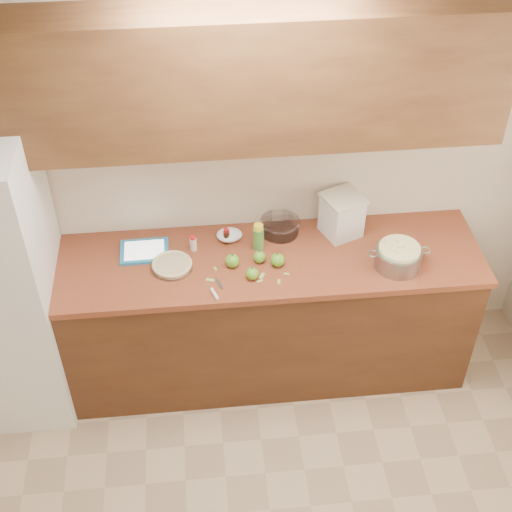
{
  "coord_description": "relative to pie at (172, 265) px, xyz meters",
  "views": [
    {
      "loc": [
        -0.28,
        -1.53,
        3.58
      ],
      "look_at": [
        0.02,
        1.43,
        0.98
      ],
      "focal_mm": 50.0,
      "sensor_mm": 36.0,
      "label": 1
    }
  ],
  "objects": [
    {
      "name": "peel_d",
      "position": [
        0.49,
        -0.12,
        -0.02
      ],
      "size": [
        0.04,
        0.05,
        0.0
      ],
      "primitive_type": "cube",
      "rotation": [
        0.0,
        0.0,
        1.08
      ],
      "color": "#86BD5C",
      "rests_on": "counter_run"
    },
    {
      "name": "lemon_bottle",
      "position": [
        0.49,
        0.12,
        0.06
      ],
      "size": [
        0.06,
        0.06,
        0.17
      ],
      "rotation": [
        0.0,
        0.0,
        -0.34
      ],
      "color": "#4C8C38",
      "rests_on": "counter_run"
    },
    {
      "name": "apple_extra",
      "position": [
        0.59,
        -0.04,
        0.02
      ],
      "size": [
        0.08,
        0.08,
        0.09
      ],
      "color": "#579921",
      "rests_on": "counter_run"
    },
    {
      "name": "cinnamon_shaker",
      "position": [
        0.12,
        0.14,
        0.03
      ],
      "size": [
        0.04,
        0.04,
        0.1
      ],
      "rotation": [
        0.0,
        0.0,
        -0.4
      ],
      "color": "beige",
      "rests_on": "counter_run"
    },
    {
      "name": "flour_canister",
      "position": [
        0.99,
        0.21,
        0.11
      ],
      "size": [
        0.28,
        0.28,
        0.26
      ],
      "rotation": [
        0.0,
        0.0,
        0.39
      ],
      "color": "silver",
      "rests_on": "counter_run"
    },
    {
      "name": "apple_front",
      "position": [
        0.43,
        -0.13,
        0.02
      ],
      "size": [
        0.07,
        0.07,
        0.08
      ],
      "color": "#579921",
      "rests_on": "counter_run"
    },
    {
      "name": "pie",
      "position": [
        0.0,
        0.0,
        0.0
      ],
      "size": [
        0.23,
        0.23,
        0.04
      ],
      "rotation": [
        0.0,
        0.0,
        -0.29
      ],
      "color": "silver",
      "rests_on": "counter_run"
    },
    {
      "name": "paring_knife",
      "position": [
        0.23,
        -0.23,
        -0.01
      ],
      "size": [
        0.07,
        0.18,
        0.02
      ],
      "rotation": [
        0.0,
        0.0,
        0.32
      ],
      "color": "gray",
      "rests_on": "counter_run"
    },
    {
      "name": "room_shell",
      "position": [
        0.44,
        -1.44,
        0.36
      ],
      "size": [
        3.6,
        3.6,
        3.6
      ],
      "color": "tan",
      "rests_on": "ground"
    },
    {
      "name": "apple_center",
      "position": [
        0.49,
        0.0,
        0.02
      ],
      "size": [
        0.07,
        0.07,
        0.08
      ],
      "color": "#579921",
      "rests_on": "counter_run"
    },
    {
      "name": "paper_towel",
      "position": [
        0.34,
        0.22,
        0.01
      ],
      "size": [
        0.16,
        0.14,
        0.06
      ],
      "primitive_type": "ellipsoid",
      "rotation": [
        0.0,
        0.0,
        -0.13
      ],
      "color": "white",
      "rests_on": "counter_run"
    },
    {
      "name": "vanilla_bottle",
      "position": [
        0.32,
        0.19,
        0.03
      ],
      "size": [
        0.04,
        0.04,
        0.1
      ],
      "rotation": [
        0.0,
        0.0,
        0.07
      ],
      "color": "black",
      "rests_on": "counter_run"
    },
    {
      "name": "peel_e",
      "position": [
        0.47,
        -0.16,
        -0.02
      ],
      "size": [
        0.04,
        0.02,
        0.0
      ],
      "primitive_type": "cube",
      "rotation": [
        0.0,
        0.0,
        0.32
      ],
      "color": "#86BD5C",
      "rests_on": "counter_run"
    },
    {
      "name": "counter_run",
      "position": [
        0.44,
        0.03,
        -0.48
      ],
      "size": [
        2.64,
        0.68,
        0.92
      ],
      "color": "#4F2C16",
      "rests_on": "ground"
    },
    {
      "name": "tablet",
      "position": [
        -0.16,
        0.15,
        -0.01
      ],
      "size": [
        0.28,
        0.21,
        0.02
      ],
      "rotation": [
        0.0,
        0.0,
        0.01
      ],
      "color": "teal",
      "rests_on": "counter_run"
    },
    {
      "name": "peel_b",
      "position": [
        0.58,
        -0.17,
        -0.02
      ],
      "size": [
        0.02,
        0.04,
        0.0
      ],
      "primitive_type": "cube",
      "rotation": [
        0.0,
        0.0,
        -1.74
      ],
      "color": "#86BD5C",
      "rests_on": "counter_run"
    },
    {
      "name": "peel_c",
      "position": [
        0.63,
        -0.12,
        -0.02
      ],
      "size": [
        0.03,
        0.02,
        0.0
      ],
      "primitive_type": "cube",
      "rotation": [
        0.0,
        0.0,
        -0.29
      ],
      "color": "#86BD5C",
      "rests_on": "counter_run"
    },
    {
      "name": "colander",
      "position": [
        1.25,
        -0.11,
        0.04
      ],
      "size": [
        0.35,
        0.26,
        0.13
      ],
      "rotation": [
        0.0,
        0.0,
        0.06
      ],
      "color": "gray",
      "rests_on": "counter_run"
    },
    {
      "name": "peel_f",
      "position": [
        0.2,
        -0.12,
        -0.02
      ],
      "size": [
        0.05,
        0.03,
        0.0
      ],
      "primitive_type": "cube",
      "rotation": [
        0.0,
        0.0,
        -0.34
      ],
      "color": "#86BD5C",
      "rests_on": "counter_run"
    },
    {
      "name": "mixing_bowl",
      "position": [
        0.63,
        0.25,
        0.03
      ],
      "size": [
        0.24,
        0.24,
        0.09
      ],
      "rotation": [
        0.0,
        0.0,
        0.43
      ],
      "color": "silver",
      "rests_on": "counter_run"
    },
    {
      "name": "upper_cabinets",
      "position": [
        0.44,
        0.19,
        1.01
      ],
      "size": [
        2.6,
        0.34,
        0.7
      ],
      "primitive_type": "cube",
      "color": "brown",
      "rests_on": "room_shell"
    },
    {
      "name": "apple_left",
      "position": [
        0.33,
        -0.02,
        0.02
      ],
      "size": [
        0.08,
        0.08,
        0.09
      ],
      "color": "#579921",
      "rests_on": "counter_run"
    },
    {
      "name": "peel_a",
      "position": [
        0.24,
        -0.03,
        -0.02
      ],
      "size": [
        0.02,
        0.03,
        0.0
      ],
      "primitive_type": "cube",
      "rotation": [
        0.0,
        0.0,
        1.93
      ],
      "color": "#86BD5C",
      "rests_on": "counter_run"
    }
  ]
}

